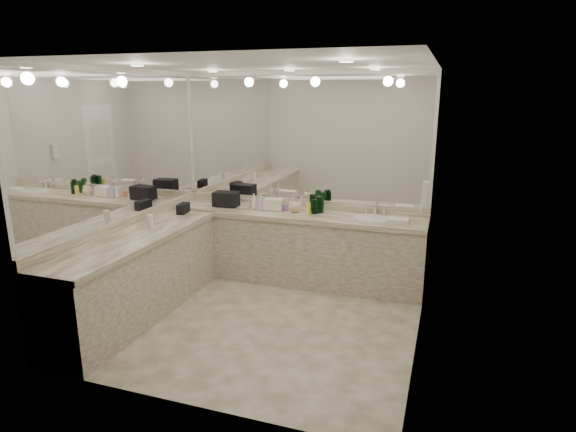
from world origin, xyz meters
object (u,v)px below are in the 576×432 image
(wall_phone, at_px, (425,193))
(soap_bottle_a, at_px, (254,201))
(soap_bottle_c, at_px, (294,205))
(hand_towel, at_px, (398,221))
(cream_cosmetic_case, at_px, (273,205))
(sink, at_px, (372,219))
(black_toiletry_bag, at_px, (226,200))
(soap_bottle_b, at_px, (261,201))

(wall_phone, xyz_separation_m, soap_bottle_a, (-2.11, 0.48, -0.35))
(soap_bottle_c, bearing_deg, wall_phone, -17.56)
(hand_towel, bearing_deg, soap_bottle_a, 178.30)
(soap_bottle_a, bearing_deg, cream_cosmetic_case, 6.09)
(sink, height_order, wall_phone, wall_phone)
(wall_phone, xyz_separation_m, black_toiletry_bag, (-2.51, 0.51, -0.36))
(wall_phone, bearing_deg, soap_bottle_a, 167.11)
(hand_towel, relative_size, soap_bottle_b, 1.06)
(sink, distance_m, soap_bottle_c, 0.97)
(hand_towel, height_order, soap_bottle_a, soap_bottle_a)
(black_toiletry_bag, bearing_deg, sink, -0.17)
(soap_bottle_a, height_order, soap_bottle_c, soap_bottle_a)
(wall_phone, relative_size, soap_bottle_c, 1.26)
(sink, relative_size, soap_bottle_b, 2.04)
(sink, relative_size, cream_cosmetic_case, 1.86)
(hand_towel, bearing_deg, sink, 167.06)
(sink, xyz_separation_m, black_toiletry_bag, (-1.91, 0.01, 0.10))
(wall_phone, relative_size, soap_bottle_b, 1.11)
(wall_phone, distance_m, cream_cosmetic_case, 1.96)
(black_toiletry_bag, xyz_separation_m, soap_bottle_a, (0.40, -0.02, 0.01))
(cream_cosmetic_case, height_order, soap_bottle_a, soap_bottle_a)
(wall_phone, relative_size, hand_towel, 1.05)
(wall_phone, relative_size, soap_bottle_a, 1.19)
(cream_cosmetic_case, xyz_separation_m, hand_towel, (1.56, -0.08, -0.05))
(cream_cosmetic_case, relative_size, soap_bottle_c, 1.24)
(cream_cosmetic_case, bearing_deg, soap_bottle_a, 178.74)
(sink, bearing_deg, hand_towel, -12.94)
(black_toiletry_bag, relative_size, soap_bottle_c, 1.67)
(black_toiletry_bag, relative_size, cream_cosmetic_case, 1.35)
(soap_bottle_a, bearing_deg, wall_phone, -12.89)
(cream_cosmetic_case, height_order, soap_bottle_c, soap_bottle_c)
(sink, relative_size, hand_towel, 1.92)
(cream_cosmetic_case, distance_m, soap_bottle_b, 0.16)
(sink, height_order, soap_bottle_a, soap_bottle_a)
(cream_cosmetic_case, bearing_deg, soap_bottle_b, -175.13)
(hand_towel, bearing_deg, cream_cosmetic_case, 177.04)
(black_toiletry_bag, height_order, hand_towel, black_toiletry_bag)
(soap_bottle_b, relative_size, soap_bottle_c, 1.14)
(soap_bottle_a, distance_m, soap_bottle_b, 0.10)
(sink, xyz_separation_m, soap_bottle_c, (-0.97, -0.00, 0.10))
(soap_bottle_c, bearing_deg, hand_towel, -3.11)
(sink, distance_m, black_toiletry_bag, 1.91)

